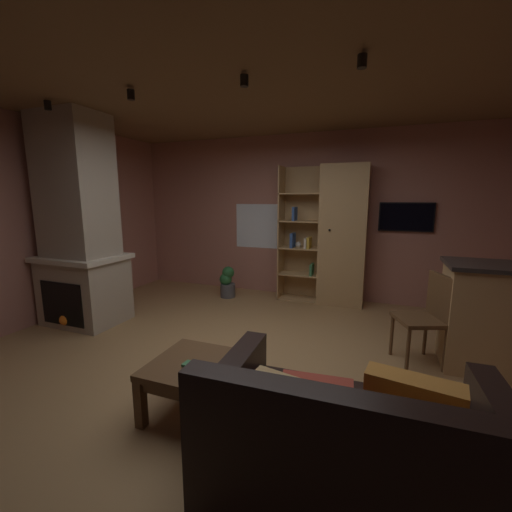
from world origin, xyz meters
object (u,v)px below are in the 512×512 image
at_px(stone_fireplace, 80,233).
at_px(potted_floor_plant, 227,282).
at_px(bookshelf_cabinet, 337,237).
at_px(coffee_table, 198,373).
at_px(leather_couch, 350,450).
at_px(wall_mounted_tv, 406,217).
at_px(table_book_0, 192,365).
at_px(dining_chair, 428,313).

bearing_deg(stone_fireplace, potted_floor_plant, 52.34).
distance_m(bookshelf_cabinet, coffee_table, 3.28).
relative_size(leather_couch, wall_mounted_tv, 2.10).
distance_m(coffee_table, potted_floor_plant, 3.03).
distance_m(table_book_0, potted_floor_plant, 3.08).
distance_m(stone_fireplace, bookshelf_cabinet, 3.64).
bearing_deg(dining_chair, stone_fireplace, -175.10).
distance_m(leather_couch, table_book_0, 1.21).
bearing_deg(leather_couch, potted_floor_plant, 125.52).
distance_m(leather_couch, potted_floor_plant, 3.90).
relative_size(coffee_table, wall_mounted_tv, 0.91).
xyz_separation_m(coffee_table, potted_floor_plant, (-1.10, 2.82, -0.08)).
bearing_deg(stone_fireplace, dining_chair, 4.90).
height_order(bookshelf_cabinet, dining_chair, bookshelf_cabinet).
relative_size(stone_fireplace, dining_chair, 2.91).
relative_size(bookshelf_cabinet, table_book_0, 16.79).
bearing_deg(dining_chair, table_book_0, -138.41).
height_order(bookshelf_cabinet, table_book_0, bookshelf_cabinet).
height_order(leather_couch, wall_mounted_tv, wall_mounted_tv).
relative_size(table_book_0, potted_floor_plant, 0.25).
xyz_separation_m(coffee_table, dining_chair, (1.74, 1.49, 0.19)).
distance_m(bookshelf_cabinet, leather_couch, 3.61).
height_order(coffee_table, potted_floor_plant, potted_floor_plant).
relative_size(leather_couch, potted_floor_plant, 3.06).
height_order(leather_couch, coffee_table, leather_couch).
bearing_deg(coffee_table, bookshelf_cabinet, 78.62).
xyz_separation_m(bookshelf_cabinet, coffee_table, (-0.63, -3.14, -0.73)).
height_order(stone_fireplace, potted_floor_plant, stone_fireplace).
distance_m(bookshelf_cabinet, dining_chair, 2.06).
height_order(stone_fireplace, dining_chair, stone_fireplace).
bearing_deg(bookshelf_cabinet, potted_floor_plant, -169.53).
xyz_separation_m(leather_couch, coffee_table, (-1.16, 0.36, 0.03)).
distance_m(dining_chair, wall_mounted_tv, 2.05).
xyz_separation_m(dining_chair, potted_floor_plant, (-2.84, 1.33, -0.28)).
height_order(stone_fireplace, coffee_table, stone_fireplace).
xyz_separation_m(table_book_0, potted_floor_plant, (-1.09, 2.88, -0.18)).
distance_m(coffee_table, table_book_0, 0.11).
distance_m(bookshelf_cabinet, table_book_0, 3.32).
distance_m(stone_fireplace, dining_chair, 4.21).
bearing_deg(dining_chair, leather_couch, -107.42).
relative_size(stone_fireplace, coffee_table, 3.86).
distance_m(leather_couch, dining_chair, 1.95).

